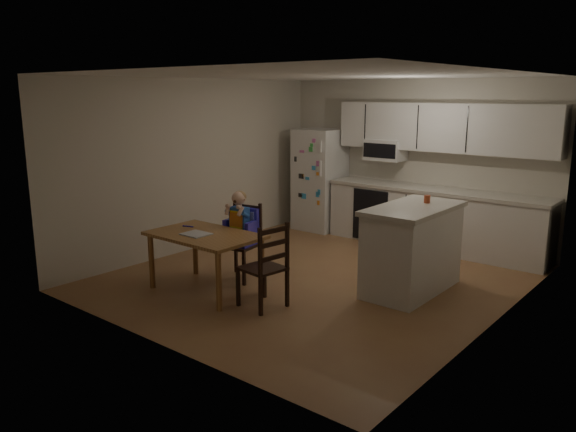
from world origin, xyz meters
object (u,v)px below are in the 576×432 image
(dining_table, at_px, (205,241))
(chair_side, at_px, (268,261))
(red_cup, at_px, (427,199))
(chair_booster, at_px, (241,226))
(refrigerator, at_px, (320,180))
(kitchen_island, at_px, (412,248))

(dining_table, xyz_separation_m, chair_side, (0.94, 0.04, -0.07))
(red_cup, height_order, chair_booster, chair_booster)
(dining_table, bearing_deg, refrigerator, 103.56)
(red_cup, distance_m, chair_booster, 2.28)
(red_cup, xyz_separation_m, chair_booster, (-1.90, -1.19, -0.39))
(red_cup, relative_size, chair_side, 0.10)
(dining_table, height_order, chair_booster, chair_booster)
(red_cup, xyz_separation_m, dining_table, (-1.90, -1.81, -0.47))
(refrigerator, height_order, kitchen_island, refrigerator)
(refrigerator, height_order, red_cup, refrigerator)
(dining_table, distance_m, chair_booster, 0.62)
(refrigerator, bearing_deg, kitchen_island, -34.35)
(refrigerator, relative_size, red_cup, 18.43)
(refrigerator, relative_size, chair_side, 1.79)
(refrigerator, relative_size, chair_booster, 1.52)
(kitchen_island, height_order, chair_booster, chair_booster)
(kitchen_island, relative_size, red_cup, 15.01)
(chair_booster, relative_size, chair_side, 1.18)
(chair_side, bearing_deg, chair_booster, -113.74)
(refrigerator, xyz_separation_m, chair_booster, (0.81, -2.76, -0.17))
(dining_table, height_order, chair_side, chair_side)
(red_cup, xyz_separation_m, chair_side, (-0.95, -1.77, -0.53))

